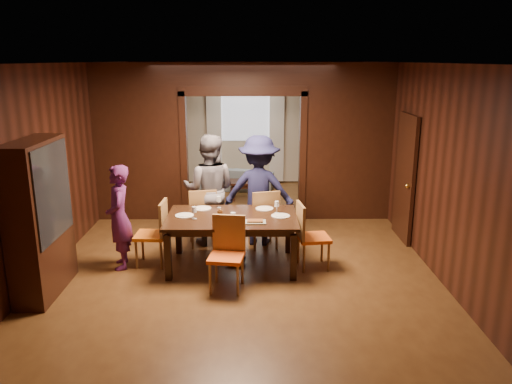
{
  "coord_description": "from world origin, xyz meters",
  "views": [
    {
      "loc": [
        0.17,
        -7.52,
        2.95
      ],
      "look_at": [
        0.22,
        -0.4,
        1.05
      ],
      "focal_mm": 35.0,
      "sensor_mm": 36.0,
      "label": 1
    }
  ],
  "objects_px": {
    "sofa": "(235,178)",
    "chair_left": "(151,233)",
    "coffee_table": "(248,190)",
    "chair_right": "(314,236)",
    "person_purple": "(119,217)",
    "person_grey": "(209,190)",
    "chair_near": "(226,255)",
    "chair_far_l": "(202,216)",
    "person_navy": "(259,191)",
    "dining_table": "(232,241)",
    "chair_far_r": "(263,218)",
    "hutch": "(39,219)"
  },
  "relations": [
    {
      "from": "sofa",
      "to": "chair_left",
      "type": "relative_size",
      "value": 1.84
    },
    {
      "from": "coffee_table",
      "to": "chair_right",
      "type": "height_order",
      "value": "chair_right"
    },
    {
      "from": "person_purple",
      "to": "person_grey",
      "type": "height_order",
      "value": "person_grey"
    },
    {
      "from": "chair_near",
      "to": "person_grey",
      "type": "bearing_deg",
      "value": 109.93
    },
    {
      "from": "chair_left",
      "to": "chair_near",
      "type": "relative_size",
      "value": 1.0
    },
    {
      "from": "person_grey",
      "to": "sofa",
      "type": "xyz_separation_m",
      "value": [
        0.28,
        3.57,
        -0.64
      ]
    },
    {
      "from": "coffee_table",
      "to": "chair_near",
      "type": "height_order",
      "value": "chair_near"
    },
    {
      "from": "person_grey",
      "to": "coffee_table",
      "type": "relative_size",
      "value": 2.26
    },
    {
      "from": "person_grey",
      "to": "chair_far_l",
      "type": "relative_size",
      "value": 1.86
    },
    {
      "from": "person_navy",
      "to": "chair_far_l",
      "type": "bearing_deg",
      "value": 12.51
    },
    {
      "from": "person_grey",
      "to": "chair_far_l",
      "type": "distance_m",
      "value": 0.45
    },
    {
      "from": "person_purple",
      "to": "sofa",
      "type": "distance_m",
      "value": 4.82
    },
    {
      "from": "chair_right",
      "to": "chair_far_l",
      "type": "height_order",
      "value": "same"
    },
    {
      "from": "chair_left",
      "to": "dining_table",
      "type": "bearing_deg",
      "value": 89.49
    },
    {
      "from": "person_purple",
      "to": "chair_near",
      "type": "height_order",
      "value": "person_purple"
    },
    {
      "from": "chair_far_r",
      "to": "chair_left",
      "type": "bearing_deg",
      "value": 9.52
    },
    {
      "from": "person_navy",
      "to": "chair_near",
      "type": "relative_size",
      "value": 1.85
    },
    {
      "from": "chair_far_r",
      "to": "chair_near",
      "type": "xyz_separation_m",
      "value": [
        -0.51,
        -1.56,
        0.0
      ]
    },
    {
      "from": "person_grey",
      "to": "person_navy",
      "type": "distance_m",
      "value": 0.81
    },
    {
      "from": "hutch",
      "to": "chair_right",
      "type": "bearing_deg",
      "value": 12.05
    },
    {
      "from": "sofa",
      "to": "person_navy",
      "type": "bearing_deg",
      "value": 106.83
    },
    {
      "from": "dining_table",
      "to": "chair_left",
      "type": "relative_size",
      "value": 1.93
    },
    {
      "from": "person_purple",
      "to": "sofa",
      "type": "bearing_deg",
      "value": 147.42
    },
    {
      "from": "chair_right",
      "to": "chair_far_l",
      "type": "bearing_deg",
      "value": 54.05
    },
    {
      "from": "dining_table",
      "to": "coffee_table",
      "type": "relative_size",
      "value": 2.34
    },
    {
      "from": "coffee_table",
      "to": "dining_table",
      "type": "bearing_deg",
      "value": -93.04
    },
    {
      "from": "chair_far_l",
      "to": "chair_far_r",
      "type": "bearing_deg",
      "value": 163.96
    },
    {
      "from": "dining_table",
      "to": "coffee_table",
      "type": "xyz_separation_m",
      "value": [
        0.19,
        3.63,
        -0.18
      ]
    },
    {
      "from": "chair_far_l",
      "to": "chair_left",
      "type": "bearing_deg",
      "value": 38.65
    },
    {
      "from": "chair_left",
      "to": "chair_right",
      "type": "relative_size",
      "value": 1.0
    },
    {
      "from": "coffee_table",
      "to": "chair_right",
      "type": "distance_m",
      "value": 3.84
    },
    {
      "from": "person_grey",
      "to": "sofa",
      "type": "bearing_deg",
      "value": -87.83
    },
    {
      "from": "person_purple",
      "to": "chair_far_r",
      "type": "height_order",
      "value": "person_purple"
    },
    {
      "from": "chair_left",
      "to": "hutch",
      "type": "height_order",
      "value": "hutch"
    },
    {
      "from": "dining_table",
      "to": "chair_far_l",
      "type": "height_order",
      "value": "chair_far_l"
    },
    {
      "from": "sofa",
      "to": "hutch",
      "type": "relative_size",
      "value": 0.89
    },
    {
      "from": "person_navy",
      "to": "chair_far_l",
      "type": "xyz_separation_m",
      "value": [
        -0.92,
        -0.08,
        -0.41
      ]
    },
    {
      "from": "person_grey",
      "to": "hutch",
      "type": "distance_m",
      "value": 2.68
    },
    {
      "from": "person_purple",
      "to": "chair_right",
      "type": "relative_size",
      "value": 1.56
    },
    {
      "from": "coffee_table",
      "to": "chair_near",
      "type": "relative_size",
      "value": 0.82
    },
    {
      "from": "chair_left",
      "to": "chair_near",
      "type": "distance_m",
      "value": 1.43
    },
    {
      "from": "sofa",
      "to": "chair_left",
      "type": "xyz_separation_m",
      "value": [
        -1.08,
        -4.46,
        0.22
      ]
    },
    {
      "from": "chair_right",
      "to": "hutch",
      "type": "xyz_separation_m",
      "value": [
        -3.58,
        -0.77,
        0.52
      ]
    },
    {
      "from": "person_purple",
      "to": "hutch",
      "type": "bearing_deg",
      "value": -58.84
    },
    {
      "from": "chair_far_l",
      "to": "hutch",
      "type": "xyz_separation_m",
      "value": [
        -1.88,
        -1.69,
        0.52
      ]
    },
    {
      "from": "chair_far_l",
      "to": "person_grey",
      "type": "bearing_deg",
      "value": -152.51
    },
    {
      "from": "coffee_table",
      "to": "chair_right",
      "type": "xyz_separation_m",
      "value": [
        0.99,
        -3.7,
        0.28
      ]
    },
    {
      "from": "chair_left",
      "to": "person_grey",
      "type": "bearing_deg",
      "value": 140.65
    },
    {
      "from": "dining_table",
      "to": "hutch",
      "type": "bearing_deg",
      "value": -160.92
    },
    {
      "from": "chair_left",
      "to": "hutch",
      "type": "relative_size",
      "value": 0.48
    }
  ]
}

